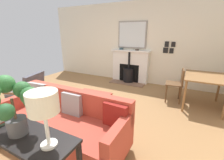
# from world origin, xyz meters

# --- Properties ---
(ground_plane) EXTENTS (5.31, 6.30, 0.01)m
(ground_plane) POSITION_xyz_m (0.00, 0.00, -0.00)
(ground_plane) COLOR olive
(wall_left) EXTENTS (0.12, 6.30, 2.65)m
(wall_left) POSITION_xyz_m (-2.65, 0.00, 1.32)
(wall_left) COLOR silver
(wall_left) RESTS_ON ground
(fireplace) EXTENTS (0.57, 1.34, 1.12)m
(fireplace) POSITION_xyz_m (-2.46, 0.12, 0.49)
(fireplace) COLOR brown
(fireplace) RESTS_ON ground
(mirror_over_mantel) EXTENTS (0.04, 0.98, 0.87)m
(mirror_over_mantel) POSITION_xyz_m (-2.57, 0.12, 1.61)
(mirror_over_mantel) COLOR gray
(mantel_bowl_near) EXTENTS (0.14, 0.14, 0.06)m
(mantel_bowl_near) POSITION_xyz_m (-2.47, -0.22, 1.15)
(mantel_bowl_near) COLOR #334C56
(mantel_bowl_near) RESTS_ON fireplace
(mantel_bowl_far) EXTENTS (0.13, 0.13, 0.04)m
(mantel_bowl_far) POSITION_xyz_m (-2.47, 0.35, 1.14)
(mantel_bowl_far) COLOR #47382D
(mantel_bowl_far) RESTS_ON fireplace
(sofa) EXTENTS (0.80, 2.03, 0.82)m
(sofa) POSITION_xyz_m (0.93, 0.34, 0.36)
(sofa) COLOR #B2B2B7
(sofa) RESTS_ON ground
(ottoman) EXTENTS (0.62, 0.76, 0.42)m
(ottoman) POSITION_xyz_m (-0.02, 0.18, 0.25)
(ottoman) COLOR #B2B2B7
(ottoman) RESTS_ON ground
(armchair_accent) EXTENTS (0.80, 0.75, 0.84)m
(armchair_accent) POSITION_xyz_m (0.44, -1.18, 0.48)
(armchair_accent) COLOR brown
(armchair_accent) RESTS_ON ground
(console_table) EXTENTS (0.39, 1.65, 0.76)m
(console_table) POSITION_xyz_m (1.70, 0.34, 0.67)
(console_table) COLOR black
(console_table) RESTS_ON ground
(table_lamp_far_end) EXTENTS (0.24, 0.24, 0.49)m
(table_lamp_far_end) POSITION_xyz_m (1.70, 0.96, 1.15)
(table_lamp_far_end) COLOR white
(table_lamp_far_end) RESTS_ON console_table
(potted_plant) EXTENTS (0.46, 0.49, 0.57)m
(potted_plant) POSITION_xyz_m (1.73, 0.54, 1.12)
(potted_plant) COLOR #4C4C51
(potted_plant) RESTS_ON console_table
(book_stack) EXTENTS (0.30, 0.22, 0.07)m
(book_stack) POSITION_xyz_m (1.70, 0.22, 0.80)
(book_stack) COLOR #4C7056
(book_stack) RESTS_ON console_table
(dining_table) EXTENTS (1.05, 0.84, 0.75)m
(dining_table) POSITION_xyz_m (-1.47, 2.31, 0.65)
(dining_table) COLOR olive
(dining_table) RESTS_ON ground
(dining_chair_near_fireplace) EXTENTS (0.45, 0.45, 0.85)m
(dining_chair_near_fireplace) POSITION_xyz_m (-1.48, 1.75, 0.51)
(dining_chair_near_fireplace) COLOR brown
(dining_chair_near_fireplace) RESTS_ON ground
(photo_gallery_row) EXTENTS (0.02, 0.34, 0.35)m
(photo_gallery_row) POSITION_xyz_m (-2.58, 1.32, 1.24)
(photo_gallery_row) COLOR black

